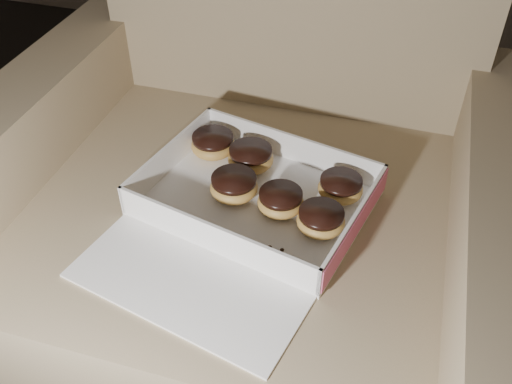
% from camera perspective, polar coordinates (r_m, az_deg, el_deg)
% --- Properties ---
extents(armchair, '(1.00, 0.85, 1.05)m').
position_cam_1_polar(armchair, '(1.20, -0.24, -3.22)').
color(armchair, '#826F53').
rests_on(armchair, floor).
extents(bakery_box, '(0.47, 0.52, 0.07)m').
position_cam_1_polar(bakery_box, '(1.00, -0.98, -2.03)').
color(bakery_box, white).
rests_on(bakery_box, armchair).
extents(donut_a, '(0.09, 0.09, 0.04)m').
position_cam_1_polar(donut_a, '(1.03, -2.22, 0.61)').
color(donut_a, '#C29344').
rests_on(donut_a, bakery_box).
extents(donut_b, '(0.09, 0.09, 0.04)m').
position_cam_1_polar(donut_b, '(1.09, -0.54, 3.47)').
color(donut_b, '#C29344').
rests_on(donut_b, bakery_box).
extents(donut_c, '(0.08, 0.08, 0.04)m').
position_cam_1_polar(donut_c, '(1.00, 2.47, -0.89)').
color(donut_c, '#C29344').
rests_on(donut_c, bakery_box).
extents(donut_d, '(0.09, 0.09, 0.04)m').
position_cam_1_polar(donut_d, '(1.13, -4.32, 4.79)').
color(donut_d, '#C29344').
rests_on(donut_d, bakery_box).
extents(donut_e, '(0.08, 0.08, 0.04)m').
position_cam_1_polar(donut_e, '(0.97, 6.50, -2.78)').
color(donut_e, '#C29344').
rests_on(donut_e, bakery_box).
extents(donut_f, '(0.08, 0.08, 0.04)m').
position_cam_1_polar(donut_f, '(1.04, 8.46, 0.45)').
color(donut_f, '#C29344').
rests_on(donut_f, bakery_box).
extents(crumb_a, '(0.01, 0.01, 0.00)m').
position_cam_1_polar(crumb_a, '(0.98, 5.27, -3.55)').
color(crumb_a, black).
rests_on(crumb_a, bakery_box).
extents(crumb_b, '(0.01, 0.01, 0.00)m').
position_cam_1_polar(crumb_b, '(0.95, 1.39, -5.52)').
color(crumb_b, black).
rests_on(crumb_b, bakery_box).
extents(crumb_c, '(0.01, 0.01, 0.00)m').
position_cam_1_polar(crumb_c, '(0.94, 2.62, -5.79)').
color(crumb_c, black).
rests_on(crumb_c, bakery_box).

